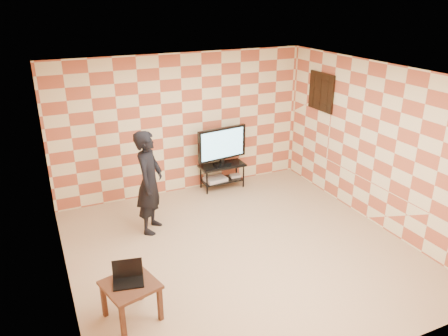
{
  "coord_description": "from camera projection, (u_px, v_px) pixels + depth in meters",
  "views": [
    {
      "loc": [
        -2.64,
        -5.16,
        3.72
      ],
      "look_at": [
        0.0,
        0.6,
        1.15
      ],
      "focal_mm": 35.0,
      "sensor_mm": 36.0,
      "label": 1
    }
  ],
  "objects": [
    {
      "name": "dvd_player",
      "position": [
        215.0,
        179.0,
        8.79
      ],
      "size": [
        0.45,
        0.34,
        0.07
      ],
      "primitive_type": "cube",
      "rotation": [
        0.0,
        0.0,
        0.1
      ],
      "color": "silver",
      "rests_on": "tv_stand"
    },
    {
      "name": "wall_left",
      "position": [
        57.0,
        202.0,
        5.29
      ],
      "size": [
        0.02,
        5.0,
        2.7
      ],
      "primitive_type": "cube",
      "color": "beige",
      "rests_on": "ground"
    },
    {
      "name": "ceiling",
      "position": [
        243.0,
        75.0,
        5.75
      ],
      "size": [
        5.0,
        5.0,
        0.02
      ],
      "primitive_type": "cube",
      "color": "white",
      "rests_on": "wall_back"
    },
    {
      "name": "person",
      "position": [
        149.0,
        182.0,
        7.03
      ],
      "size": [
        0.69,
        0.75,
        1.73
      ],
      "primitive_type": "imported",
      "rotation": [
        0.0,
        0.0,
        0.99
      ],
      "color": "black",
      "rests_on": "floor"
    },
    {
      "name": "tv",
      "position": [
        222.0,
        145.0,
        8.57
      ],
      "size": [
        1.06,
        0.24,
        0.77
      ],
      "color": "black",
      "rests_on": "tv_stand"
    },
    {
      "name": "wall_front",
      "position": [
        360.0,
        260.0,
        4.15
      ],
      "size": [
        5.0,
        0.02,
        2.7
      ],
      "primitive_type": "cube",
      "color": "beige",
      "rests_on": "ground"
    },
    {
      "name": "floor",
      "position": [
        240.0,
        250.0,
        6.76
      ],
      "size": [
        5.0,
        5.0,
        0.0
      ],
      "primitive_type": "plane",
      "color": "tan",
      "rests_on": "ground"
    },
    {
      "name": "wall_art",
      "position": [
        321.0,
        92.0,
        8.29
      ],
      "size": [
        0.04,
        0.72,
        0.72
      ],
      "color": "black",
      "rests_on": "wall_right"
    },
    {
      "name": "wall_right",
      "position": [
        376.0,
        146.0,
        7.22
      ],
      "size": [
        0.02,
        5.0,
        2.7
      ],
      "primitive_type": "cube",
      "color": "beige",
      "rests_on": "ground"
    },
    {
      "name": "game_console",
      "position": [
        235.0,
        176.0,
        8.98
      ],
      "size": [
        0.21,
        0.16,
        0.05
      ],
      "primitive_type": "cube",
      "rotation": [
        0.0,
        0.0,
        -0.05
      ],
      "color": "silver",
      "rests_on": "tv_stand"
    },
    {
      "name": "tv_stand",
      "position": [
        222.0,
        171.0,
        8.78
      ],
      "size": [
        0.91,
        0.41,
        0.5
      ],
      "color": "black",
      "rests_on": "floor"
    },
    {
      "name": "wall_back",
      "position": [
        183.0,
        125.0,
        8.36
      ],
      "size": [
        5.0,
        0.02,
        2.7
      ],
      "primitive_type": "cube",
      "color": "beige",
      "rests_on": "ground"
    },
    {
      "name": "side_table",
      "position": [
        131.0,
        290.0,
        5.21
      ],
      "size": [
        0.72,
        0.72,
        0.5
      ],
      "color": "#381F13",
      "rests_on": "floor"
    },
    {
      "name": "laptop",
      "position": [
        128.0,
        277.0,
        5.2
      ],
      "size": [
        0.41,
        0.35,
        0.24
      ],
      "color": "black",
      "rests_on": "side_table"
    }
  ]
}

